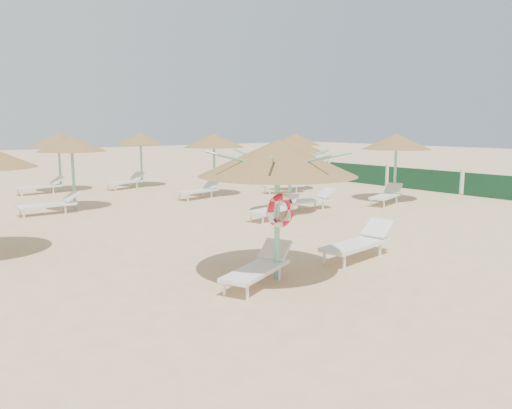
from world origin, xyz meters
TOP-DOWN VIEW (x-y plane):
  - ground at (0.00, 0.00)m, footprint 120.00×120.00m
  - main_palapa at (-0.38, -0.18)m, footprint 3.08×3.08m
  - lounger_main_a at (-0.85, -0.21)m, footprint 2.02×1.30m
  - lounger_main_b at (2.16, -0.16)m, footprint 2.24×0.91m
  - palapa_field at (1.86, 10.00)m, footprint 19.21×14.14m
  - windbreak_fence at (14.00, 9.96)m, footprint 0.08×19.84m

SIDE VIEW (x-z plane):
  - ground at x=0.00m, z-range 0.00..0.00m
  - lounger_main_a at x=-0.85m, z-range -0.02..0.69m
  - lounger_main_b at x=2.16m, z-range -0.02..0.77m
  - windbreak_fence at x=14.00m, z-range -0.05..1.05m
  - palapa_field at x=1.86m, z-range 0.95..3.65m
  - main_palapa at x=-0.38m, z-range 1.02..3.78m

